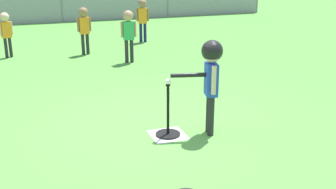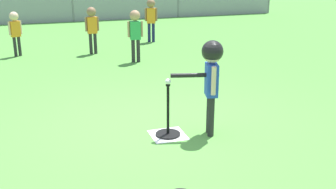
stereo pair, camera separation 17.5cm
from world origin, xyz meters
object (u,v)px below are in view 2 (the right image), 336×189
Objects in this scene: fielder_deep_center at (15,28)px; fielder_deep_left at (92,24)px; baseball_on_tee at (168,82)px; fielder_near_right at (135,29)px; batter_child at (211,69)px; batting_tee at (168,127)px; fielder_near_left at (151,15)px.

fielder_deep_left reaches higher than fielder_deep_center.
fielder_near_right reaches higher than baseball_on_tee.
fielder_deep_left is (-0.72, 5.23, -0.16)m from batter_child.
fielder_deep_center is (-1.92, 5.40, 0.55)m from batting_tee.
fielder_near_left is at bearing 76.07° from baseball_on_tee.
fielder_deep_center reaches higher than batting_tee.
fielder_deep_center is 1.73m from fielder_deep_left.
fielder_near_left is at bearing 29.88° from fielder_deep_left.
batting_tee is 0.62× the size of fielder_deep_left.
batting_tee is 5.14m from fielder_deep_left.
fielder_near_left is 2.32m from fielder_near_right.
fielder_deep_left is (-0.21, 5.10, -0.01)m from baseball_on_tee.
fielder_deep_left is (1.71, -0.30, 0.05)m from fielder_deep_center.
fielder_deep_center is at bearing 109.54° from batting_tee.
fielder_deep_center is 0.93× the size of fielder_deep_left.
fielder_deep_left reaches higher than batting_tee.
fielder_near_right is (0.04, 4.10, -0.15)m from batter_child.
batter_child is (0.52, -0.13, 0.15)m from baseball_on_tee.
baseball_on_tee is 4.01m from fielder_near_right.
baseball_on_tee is 5.73m from fielder_deep_center.
fielder_near_left is (0.99, 6.22, -0.13)m from batter_child.
fielder_deep_center is at bearing 109.54° from baseball_on_tee.
fielder_deep_center is at bearing 149.99° from fielder_near_right.
fielder_deep_center reaches higher than baseball_on_tee.
baseball_on_tee is 0.07× the size of fielder_deep_center.
fielder_near_left is 1.02× the size of fielder_near_right.
baseball_on_tee reaches higher than batting_tee.
batter_child is at bearing -99.06° from fielder_near_left.
baseball_on_tee is at bearing -103.93° from fielder_near_left.
batting_tee is at bearing -70.46° from fielder_deep_center.
baseball_on_tee is at bearing -70.46° from fielder_deep_center.
baseball_on_tee is at bearing -87.68° from fielder_deep_left.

